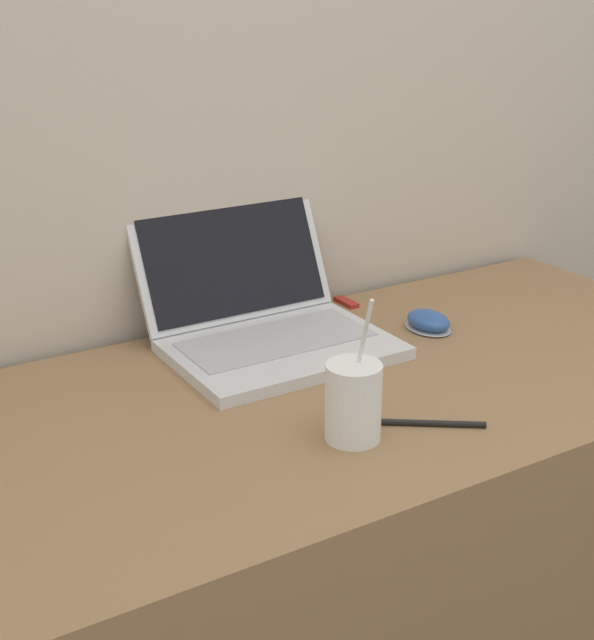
# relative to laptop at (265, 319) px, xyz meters

# --- Properties ---
(wall_back) EXTENTS (7.00, 0.04, 2.50)m
(wall_back) POSITION_rel_laptop_xyz_m (0.06, 0.17, 0.44)
(wall_back) COLOR beige
(wall_back) RESTS_ON ground_plane
(desk) EXTENTS (1.37, 0.66, 0.76)m
(desk) POSITION_rel_laptop_xyz_m (0.06, -0.20, -0.43)
(desk) COLOR #936D47
(desk) RESTS_ON ground_plane
(laptop) EXTENTS (0.36, 0.35, 0.22)m
(laptop) POSITION_rel_laptop_xyz_m (0.00, 0.00, 0.00)
(laptop) COLOR silver
(laptop) RESTS_ON desk
(drink_cup) EXTENTS (0.08, 0.08, 0.21)m
(drink_cup) POSITION_rel_laptop_xyz_m (-0.06, -0.35, 0.01)
(drink_cup) COLOR white
(drink_cup) RESTS_ON desk
(computer_mouse) EXTENTS (0.07, 0.09, 0.03)m
(computer_mouse) POSITION_rel_laptop_xyz_m (0.28, -0.09, -0.03)
(computer_mouse) COLOR #B2B2B7
(computer_mouse) RESTS_ON desk
(usb_stick) EXTENTS (0.02, 0.06, 0.01)m
(usb_stick) POSITION_rel_laptop_xyz_m (0.23, 0.09, -0.04)
(usb_stick) COLOR #B2261E
(usb_stick) RESTS_ON desk
(pen) EXTENTS (0.13, 0.09, 0.01)m
(pen) POSITION_rel_laptop_xyz_m (0.05, -0.38, -0.04)
(pen) COLOR black
(pen) RESTS_ON desk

